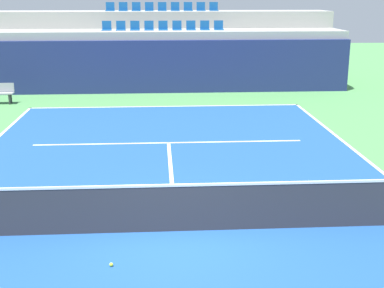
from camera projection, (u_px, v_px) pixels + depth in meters
name	position (u px, v px, depth m)	size (l,w,h in m)	color
ground_plane	(176.00, 231.00, 10.44)	(80.00, 80.00, 0.00)	#4C8C4C
court_surface	(176.00, 231.00, 10.44)	(11.00, 24.00, 0.01)	#1E4C99
baseline_far	(166.00, 106.00, 21.92)	(11.00, 0.10, 0.00)	white
service_line_far	(169.00, 143.00, 16.59)	(8.26, 0.10, 0.00)	white
centre_service_line	(171.00, 177.00, 13.51)	(0.10, 6.40, 0.00)	white
back_wall	(164.00, 67.00, 24.70)	(17.28, 0.30, 2.41)	navy
stands_tier_lower	(164.00, 59.00, 25.95)	(17.28, 2.40, 2.77)	#9E9E99
stands_tier_upper	(163.00, 46.00, 28.14)	(17.28, 2.40, 3.59)	#9E9E99
seating_row_lower	(163.00, 27.00, 25.63)	(5.79, 0.44, 0.44)	#145193
seating_row_upper	(162.00, 8.00, 27.71)	(5.79, 0.44, 0.44)	#145193
tennis_net	(176.00, 207.00, 10.30)	(11.08, 0.08, 1.07)	black
tennis_ball_0	(111.00, 265.00, 9.08)	(0.07, 0.07, 0.07)	#CCE033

